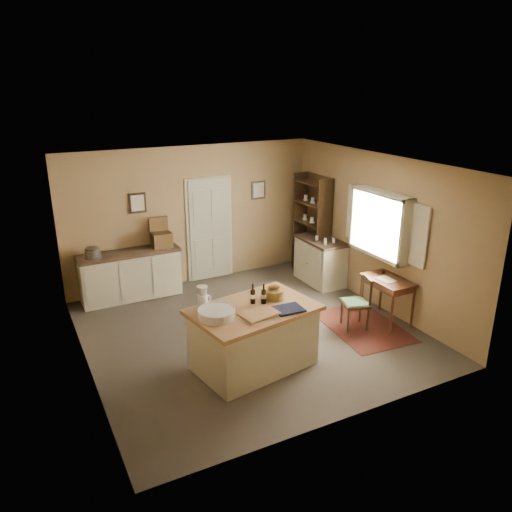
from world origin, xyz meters
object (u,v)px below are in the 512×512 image
(sideboard, at_px, (131,273))
(shelving_unit, at_px, (313,225))
(work_island, at_px, (253,336))
(desk_chair, at_px, (355,303))
(writing_desk, at_px, (388,285))
(right_cabinet, at_px, (320,260))

(sideboard, height_order, shelving_unit, shelving_unit)
(work_island, height_order, sideboard, work_island)
(desk_chair, xyz_separation_m, shelving_unit, (0.76, 2.41, 0.60))
(writing_desk, relative_size, desk_chair, 1.00)
(writing_desk, bearing_deg, right_cabinet, 90.01)
(work_island, xyz_separation_m, shelving_unit, (2.77, 2.71, 0.55))
(desk_chair, xyz_separation_m, right_cabinet, (0.60, 1.89, 0.03))
(work_island, bearing_deg, writing_desk, -4.33)
(desk_chair, relative_size, shelving_unit, 0.41)
(sideboard, distance_m, writing_desk, 4.59)
(work_island, distance_m, writing_desk, 2.63)
(sideboard, distance_m, shelving_unit, 3.76)
(writing_desk, distance_m, shelving_unit, 2.50)
(shelving_unit, bearing_deg, writing_desk, -93.57)
(sideboard, xyz_separation_m, desk_chair, (2.94, -2.85, -0.05))
(sideboard, bearing_deg, right_cabinet, -15.13)
(writing_desk, distance_m, right_cabinet, 1.96)
(sideboard, relative_size, shelving_unit, 0.89)
(desk_chair, bearing_deg, shelving_unit, 90.06)
(work_island, distance_m, right_cabinet, 3.41)
(work_island, xyz_separation_m, desk_chair, (2.01, 0.30, -0.05))
(writing_desk, distance_m, desk_chair, 0.65)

